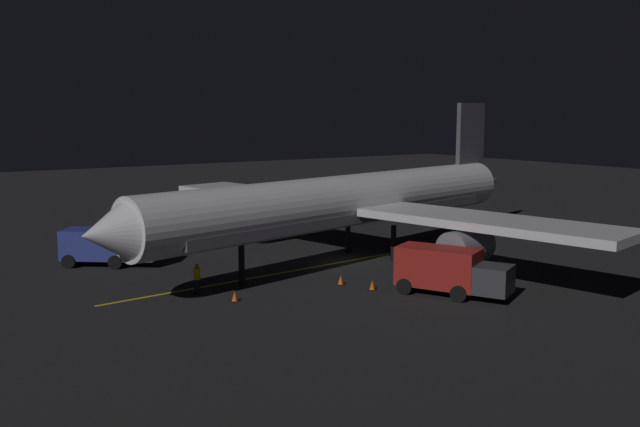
{
  "coord_description": "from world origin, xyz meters",
  "views": [
    {
      "loc": [
        -36.87,
        26.38,
        9.98
      ],
      "look_at": [
        0.0,
        2.0,
        3.5
      ],
      "focal_mm": 38.57,
      "sensor_mm": 36.0,
      "label": 1
    }
  ],
  "objects_px": {
    "airliner": "(351,203)",
    "traffic_cone_near_left": "(372,286)",
    "baggage_truck": "(107,247)",
    "catering_truck": "(448,272)",
    "traffic_cone_near_right": "(341,280)",
    "ground_crew_worker": "(197,279)",
    "traffic_cone_under_wing": "(235,297)"
  },
  "relations": [
    {
      "from": "airliner",
      "to": "baggage_truck",
      "type": "relative_size",
      "value": 6.2
    },
    {
      "from": "traffic_cone_near_right",
      "to": "traffic_cone_near_left",
      "type": "bearing_deg",
      "value": -158.01
    },
    {
      "from": "airliner",
      "to": "traffic_cone_near_right",
      "type": "bearing_deg",
      "value": 138.67
    },
    {
      "from": "catering_truck",
      "to": "traffic_cone_near_left",
      "type": "height_order",
      "value": "catering_truck"
    },
    {
      "from": "traffic_cone_near_left",
      "to": "traffic_cone_near_right",
      "type": "height_order",
      "value": "same"
    },
    {
      "from": "airliner",
      "to": "ground_crew_worker",
      "type": "height_order",
      "value": "airliner"
    },
    {
      "from": "traffic_cone_near_left",
      "to": "traffic_cone_under_wing",
      "type": "bearing_deg",
      "value": 74.28
    },
    {
      "from": "catering_truck",
      "to": "airliner",
      "type": "bearing_deg",
      "value": -4.36
    },
    {
      "from": "baggage_truck",
      "to": "airliner",
      "type": "bearing_deg",
      "value": -118.7
    },
    {
      "from": "traffic_cone_near_right",
      "to": "traffic_cone_under_wing",
      "type": "bearing_deg",
      "value": 88.66
    },
    {
      "from": "traffic_cone_under_wing",
      "to": "baggage_truck",
      "type": "bearing_deg",
      "value": 13.91
    },
    {
      "from": "ground_crew_worker",
      "to": "airliner",
      "type": "bearing_deg",
      "value": -79.42
    },
    {
      "from": "traffic_cone_near_left",
      "to": "traffic_cone_near_right",
      "type": "xyz_separation_m",
      "value": [
        1.98,
        0.8,
        0.0
      ]
    },
    {
      "from": "airliner",
      "to": "traffic_cone_near_left",
      "type": "xyz_separation_m",
      "value": [
        -6.9,
        3.52,
        -3.74
      ]
    },
    {
      "from": "baggage_truck",
      "to": "traffic_cone_under_wing",
      "type": "height_order",
      "value": "baggage_truck"
    },
    {
      "from": "baggage_truck",
      "to": "traffic_cone_near_right",
      "type": "xyz_separation_m",
      "value": [
        -12.71,
        -9.93,
        -1.0
      ]
    },
    {
      "from": "traffic_cone_near_right",
      "to": "catering_truck",
      "type": "bearing_deg",
      "value": -145.7
    },
    {
      "from": "airliner",
      "to": "traffic_cone_near_right",
      "type": "height_order",
      "value": "airliner"
    },
    {
      "from": "baggage_truck",
      "to": "traffic_cone_near_left",
      "type": "distance_m",
      "value": 18.22
    },
    {
      "from": "airliner",
      "to": "traffic_cone_under_wing",
      "type": "relative_size",
      "value": 69.58
    },
    {
      "from": "airliner",
      "to": "catering_truck",
      "type": "relative_size",
      "value": 5.88
    },
    {
      "from": "airliner",
      "to": "baggage_truck",
      "type": "distance_m",
      "value": 16.47
    },
    {
      "from": "airliner",
      "to": "ground_crew_worker",
      "type": "bearing_deg",
      "value": 100.58
    },
    {
      "from": "airliner",
      "to": "traffic_cone_near_right",
      "type": "relative_size",
      "value": 69.58
    },
    {
      "from": "catering_truck",
      "to": "traffic_cone_near_right",
      "type": "xyz_separation_m",
      "value": [
        5.2,
        3.55,
        -1.09
      ]
    },
    {
      "from": "airliner",
      "to": "traffic_cone_near_right",
      "type": "distance_m",
      "value": 7.53
    },
    {
      "from": "catering_truck",
      "to": "traffic_cone_under_wing",
      "type": "bearing_deg",
      "value": 62.65
    },
    {
      "from": "traffic_cone_near_right",
      "to": "traffic_cone_under_wing",
      "type": "height_order",
      "value": "same"
    },
    {
      "from": "ground_crew_worker",
      "to": "traffic_cone_near_right",
      "type": "distance_m",
      "value": 8.36
    },
    {
      "from": "traffic_cone_near_left",
      "to": "traffic_cone_under_wing",
      "type": "xyz_separation_m",
      "value": [
        2.14,
        7.62,
        0.0
      ]
    },
    {
      "from": "airliner",
      "to": "traffic_cone_near_left",
      "type": "bearing_deg",
      "value": 152.97
    },
    {
      "from": "catering_truck",
      "to": "traffic_cone_near_right",
      "type": "distance_m",
      "value": 6.39
    }
  ]
}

